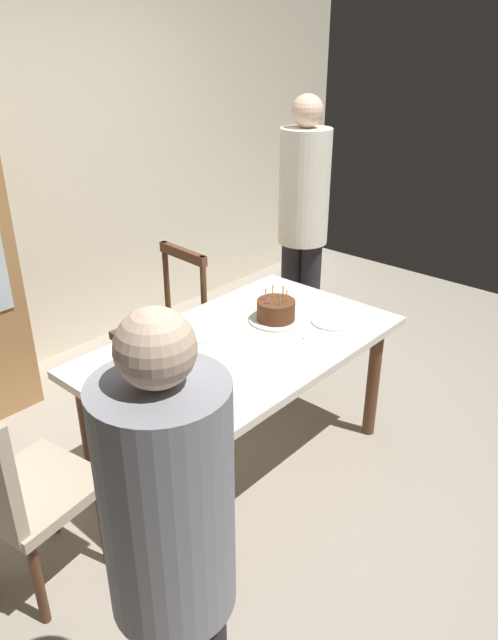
{
  "coord_description": "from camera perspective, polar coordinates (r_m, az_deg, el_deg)",
  "views": [
    {
      "loc": [
        -1.87,
        -1.71,
        2.09
      ],
      "look_at": [
        0.05,
        0.0,
        0.84
      ],
      "focal_mm": 33.14,
      "sensor_mm": 36.0,
      "label": 1
    }
  ],
  "objects": [
    {
      "name": "chair_spindle_back",
      "position": [
        3.6,
        -8.16,
        -1.21
      ],
      "size": [
        0.47,
        0.47,
        0.95
      ],
      "color": "#56331E",
      "rests_on": "ground"
    },
    {
      "name": "plate_far_side",
      "position": [
        2.95,
        -4.68,
        -1.28
      ],
      "size": [
        0.22,
        0.22,
        0.01
      ],
      "primitive_type": "cylinder",
      "color": "white",
      "rests_on": "dining_table"
    },
    {
      "name": "birthday_cake",
      "position": [
        3.06,
        2.61,
        0.81
      ],
      "size": [
        0.28,
        0.28,
        0.18
      ],
      "color": "silver",
      "rests_on": "dining_table"
    },
    {
      "name": "ground",
      "position": [
        3.28,
        -0.6,
        -13.52
      ],
      "size": [
        6.4,
        6.4,
        0.0
      ],
      "primitive_type": "plane",
      "color": "#9E9384"
    },
    {
      "name": "plate_near_celebrant",
      "position": [
        2.48,
        -3.82,
        -7.0
      ],
      "size": [
        0.22,
        0.22,
        0.01
      ],
      "primitive_type": "cylinder",
      "color": "white",
      "rests_on": "dining_table"
    },
    {
      "name": "fork_near_guest",
      "position": [
        2.96,
        6.57,
        -1.3
      ],
      "size": [
        0.18,
        0.05,
        0.01
      ],
      "primitive_type": "cube",
      "rotation": [
        0.0,
        0.0,
        -0.17
      ],
      "color": "silver",
      "rests_on": "dining_table"
    },
    {
      "name": "back_wall",
      "position": [
        4.1,
        -20.78,
        13.26
      ],
      "size": [
        6.4,
        0.1,
        2.6
      ],
      "primitive_type": "cube",
      "color": "beige",
      "rests_on": "ground"
    },
    {
      "name": "chair_upholstered",
      "position": [
        2.5,
        -21.85,
        -14.75
      ],
      "size": [
        0.5,
        0.5,
        0.95
      ],
      "color": "tan",
      "rests_on": "ground"
    },
    {
      "name": "person_guest",
      "position": [
        3.87,
        5.25,
        9.76
      ],
      "size": [
        0.32,
        0.32,
        1.77
      ],
      "color": "#262328",
      "rests_on": "ground"
    },
    {
      "name": "plate_near_guest",
      "position": [
        3.09,
        8.08,
        -0.15
      ],
      "size": [
        0.22,
        0.22,
        0.01
      ],
      "primitive_type": "cylinder",
      "color": "white",
      "rests_on": "dining_table"
    },
    {
      "name": "fork_far_side",
      "position": [
        2.86,
        -7.09,
        -2.38
      ],
      "size": [
        0.18,
        0.05,
        0.01
      ],
      "primitive_type": "cube",
      "rotation": [
        0.0,
        0.0,
        0.17
      ],
      "color": "silver",
      "rests_on": "dining_table"
    },
    {
      "name": "person_celebrant",
      "position": [
        1.6,
        -7.47,
        -21.81
      ],
      "size": [
        0.32,
        0.32,
        1.59
      ],
      "color": "#262328",
      "rests_on": "ground"
    },
    {
      "name": "fork_near_celebrant",
      "position": [
        2.38,
        -6.42,
        -8.67
      ],
      "size": [
        0.18,
        0.04,
        0.01
      ],
      "primitive_type": "cube",
      "rotation": [
        0.0,
        0.0,
        -0.12
      ],
      "color": "silver",
      "rests_on": "dining_table"
    },
    {
      "name": "dining_table",
      "position": [
        2.92,
        -0.65,
        -3.68
      ],
      "size": [
        1.56,
        0.93,
        0.74
      ],
      "color": "silver",
      "rests_on": "ground"
    }
  ]
}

